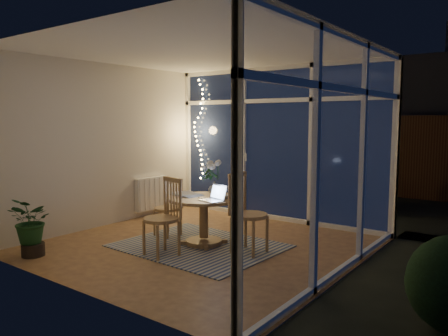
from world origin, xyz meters
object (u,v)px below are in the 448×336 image
at_px(dining_table, 204,221).
at_px(flower_vase, 215,187).
at_px(chair_left, 167,207).
at_px(potted_plant, 32,226).
at_px(laptop, 212,192).
at_px(chair_front, 161,217).
at_px(chair_right, 249,213).

distance_m(dining_table, flower_vase, 0.51).
distance_m(chair_left, potted_plant, 1.84).
height_order(chair_left, laptop, laptop).
bearing_deg(dining_table, laptop, -30.38).
bearing_deg(flower_vase, chair_front, -95.41).
bearing_deg(chair_front, laptop, 68.39).
bearing_deg(dining_table, chair_left, 177.51).
bearing_deg(laptop, potted_plant, -121.96).
relative_size(laptop, flower_vase, 1.47).
xyz_separation_m(chair_front, potted_plant, (-1.30, -0.96, -0.12)).
xyz_separation_m(chair_right, potted_plant, (-2.12, -1.72, -0.14)).
bearing_deg(chair_front, chair_right, 54.26).
height_order(dining_table, laptop, laptop).
distance_m(laptop, potted_plant, 2.29).
xyz_separation_m(dining_table, potted_plant, (-1.41, -1.67, 0.05)).
xyz_separation_m(laptop, flower_vase, (-0.27, 0.42, -0.01)).
distance_m(chair_right, flower_vase, 0.80).
bearing_deg(potted_plant, dining_table, 49.95).
bearing_deg(chair_right, chair_front, 132.18).
bearing_deg(laptop, dining_table, 165.31).
relative_size(dining_table, flower_vase, 4.61).
bearing_deg(chair_front, dining_table, 93.31).
height_order(dining_table, chair_front, chair_front).
xyz_separation_m(chair_front, flower_vase, (0.09, 0.97, 0.27)).
bearing_deg(chair_right, laptop, 113.04).
bearing_deg(dining_table, chair_right, 3.56).
height_order(chair_right, chair_front, chair_right).
height_order(chair_right, potted_plant, chair_right).
relative_size(chair_front, flower_vase, 4.75).
xyz_separation_m(dining_table, laptop, (0.26, -0.15, 0.44)).
xyz_separation_m(chair_left, laptop, (0.98, -0.18, 0.34)).
relative_size(chair_left, chair_front, 0.87).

